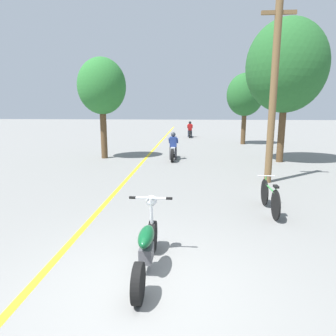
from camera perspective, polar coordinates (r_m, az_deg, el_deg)
ground_plane at (r=4.70m, az=-4.37°, el=-22.24°), size 120.00×120.00×0.00m
lane_stripe_center at (r=16.72m, az=-3.65°, el=2.55°), size 0.14×48.00×0.01m
utility_pole at (r=10.88m, az=19.47°, el=13.83°), size 1.10×0.24×6.15m
roadside_tree_right_near at (r=15.39m, az=21.63°, el=17.54°), size 3.65×3.29×6.54m
roadside_tree_right_far at (r=22.06m, az=14.49°, el=13.30°), size 2.55×2.29×4.92m
roadside_tree_left at (r=15.77m, az=-12.51°, el=14.85°), size 2.42×2.17×5.02m
motorcycle_foreground at (r=4.96m, az=-4.05°, el=-14.54°), size 0.75×2.08×1.09m
motorcycle_rider_lead at (r=15.06m, az=0.99°, el=3.59°), size 0.50×2.09×1.38m
motorcycle_rider_far at (r=26.56m, az=4.20°, el=7.02°), size 0.50×2.00×1.39m
bicycle_parked at (r=7.98m, az=18.83°, el=-5.30°), size 0.44×1.80×0.84m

